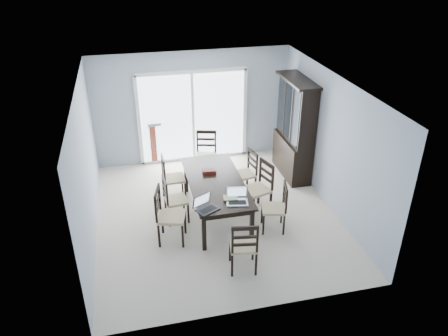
{
  "coord_description": "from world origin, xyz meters",
  "views": [
    {
      "loc": [
        -1.45,
        -6.89,
        4.79
      ],
      "look_at": [
        0.16,
        0.0,
        1.0
      ],
      "focal_mm": 35.0,
      "sensor_mm": 36.0,
      "label": 1
    }
  ],
  "objects_px": {
    "laptop_dark": "(207,207)",
    "china_hutch": "(295,130)",
    "chair_right_near": "(279,202)",
    "cell_phone": "(230,205)",
    "chair_left_mid": "(171,195)",
    "chair_end_near": "(244,242)",
    "chair_right_mid": "(261,182)",
    "chair_left_far": "(169,173)",
    "game_box": "(209,171)",
    "chair_left_near": "(165,210)",
    "laptop_silver": "(237,200)",
    "hot_tub": "(178,126)",
    "dining_table": "(216,185)",
    "chair_end_far": "(206,149)",
    "chair_right_far": "(248,168)"
  },
  "relations": [
    {
      "from": "laptop_dark",
      "to": "hot_tub",
      "type": "relative_size",
      "value": 0.2
    },
    {
      "from": "game_box",
      "to": "dining_table",
      "type": "bearing_deg",
      "value": -80.84
    },
    {
      "from": "dining_table",
      "to": "chair_left_near",
      "type": "distance_m",
      "value": 1.17
    },
    {
      "from": "dining_table",
      "to": "chair_right_mid",
      "type": "distance_m",
      "value": 0.88
    },
    {
      "from": "laptop_dark",
      "to": "hot_tub",
      "type": "xyz_separation_m",
      "value": [
        0.09,
        4.35,
        -0.31
      ]
    },
    {
      "from": "dining_table",
      "to": "chair_end_far",
      "type": "distance_m",
      "value": 1.66
    },
    {
      "from": "chair_left_near",
      "to": "game_box",
      "type": "bearing_deg",
      "value": 147.71
    },
    {
      "from": "game_box",
      "to": "chair_left_mid",
      "type": "bearing_deg",
      "value": -157.36
    },
    {
      "from": "chair_left_near",
      "to": "chair_end_near",
      "type": "relative_size",
      "value": 1.08
    },
    {
      "from": "china_hutch",
      "to": "chair_left_mid",
      "type": "xyz_separation_m",
      "value": [
        -2.87,
        -1.25,
        -0.51
      ]
    },
    {
      "from": "china_hutch",
      "to": "chair_end_far",
      "type": "bearing_deg",
      "value": 167.92
    },
    {
      "from": "chair_right_far",
      "to": "cell_phone",
      "type": "height_order",
      "value": "chair_right_far"
    },
    {
      "from": "chair_right_near",
      "to": "cell_phone",
      "type": "relative_size",
      "value": 10.86
    },
    {
      "from": "chair_left_near",
      "to": "chair_right_far",
      "type": "relative_size",
      "value": 1.11
    },
    {
      "from": "chair_end_near",
      "to": "game_box",
      "type": "relative_size",
      "value": 4.22
    },
    {
      "from": "chair_left_near",
      "to": "laptop_dark",
      "type": "xyz_separation_m",
      "value": [
        0.68,
        -0.34,
        0.17
      ]
    },
    {
      "from": "dining_table",
      "to": "laptop_silver",
      "type": "height_order",
      "value": "laptop_silver"
    },
    {
      "from": "china_hutch",
      "to": "chair_end_near",
      "type": "relative_size",
      "value": 1.97
    },
    {
      "from": "chair_left_mid",
      "to": "chair_end_near",
      "type": "xyz_separation_m",
      "value": [
        0.93,
        -1.69,
        0.03
      ]
    },
    {
      "from": "chair_left_near",
      "to": "hot_tub",
      "type": "xyz_separation_m",
      "value": [
        0.76,
        4.0,
        -0.14
      ]
    },
    {
      "from": "chair_left_far",
      "to": "chair_right_far",
      "type": "xyz_separation_m",
      "value": [
        1.61,
        -0.12,
        -0.01
      ]
    },
    {
      "from": "chair_left_near",
      "to": "laptop_silver",
      "type": "height_order",
      "value": "chair_left_near"
    },
    {
      "from": "chair_right_near",
      "to": "hot_tub",
      "type": "bearing_deg",
      "value": 30.22
    },
    {
      "from": "chair_end_far",
      "to": "laptop_dark",
      "type": "bearing_deg",
      "value": 95.35
    },
    {
      "from": "laptop_silver",
      "to": "cell_phone",
      "type": "distance_m",
      "value": 0.16
    },
    {
      "from": "laptop_silver",
      "to": "chair_left_far",
      "type": "bearing_deg",
      "value": 132.4
    },
    {
      "from": "chair_left_far",
      "to": "game_box",
      "type": "xyz_separation_m",
      "value": [
        0.73,
        -0.47,
        0.2
      ]
    },
    {
      "from": "dining_table",
      "to": "chair_right_mid",
      "type": "bearing_deg",
      "value": -1.77
    },
    {
      "from": "chair_left_far",
      "to": "chair_right_far",
      "type": "bearing_deg",
      "value": 84.51
    },
    {
      "from": "laptop_silver",
      "to": "chair_end_near",
      "type": "bearing_deg",
      "value": -86.31
    },
    {
      "from": "chair_right_near",
      "to": "hot_tub",
      "type": "xyz_separation_m",
      "value": [
        -1.25,
        4.13,
        -0.07
      ]
    },
    {
      "from": "laptop_dark",
      "to": "china_hutch",
      "type": "bearing_deg",
      "value": 14.08
    },
    {
      "from": "chair_end_near",
      "to": "cell_phone",
      "type": "bearing_deg",
      "value": 100.37
    },
    {
      "from": "game_box",
      "to": "chair_left_far",
      "type": "bearing_deg",
      "value": 146.93
    },
    {
      "from": "chair_left_near",
      "to": "china_hutch",
      "type": "bearing_deg",
      "value": 135.18
    },
    {
      "from": "chair_right_mid",
      "to": "chair_end_near",
      "type": "distance_m",
      "value": 1.84
    },
    {
      "from": "chair_right_mid",
      "to": "cell_phone",
      "type": "height_order",
      "value": "chair_right_mid"
    },
    {
      "from": "chair_end_far",
      "to": "cell_phone",
      "type": "xyz_separation_m",
      "value": [
        -0.08,
        -2.53,
        0.13
      ]
    },
    {
      "from": "chair_left_far",
      "to": "laptop_silver",
      "type": "distance_m",
      "value": 1.92
    },
    {
      "from": "chair_right_near",
      "to": "laptop_dark",
      "type": "distance_m",
      "value": 1.38
    },
    {
      "from": "chair_right_mid",
      "to": "chair_end_far",
      "type": "relative_size",
      "value": 1.01
    },
    {
      "from": "chair_right_mid",
      "to": "laptop_silver",
      "type": "relative_size",
      "value": 2.91
    },
    {
      "from": "dining_table",
      "to": "laptop_silver",
      "type": "xyz_separation_m",
      "value": [
        0.2,
        -0.82,
        0.14
      ]
    },
    {
      "from": "chair_left_far",
      "to": "game_box",
      "type": "relative_size",
      "value": 4.15
    },
    {
      "from": "chair_right_near",
      "to": "china_hutch",
      "type": "bearing_deg",
      "value": -14.19
    },
    {
      "from": "chair_left_near",
      "to": "chair_right_far",
      "type": "bearing_deg",
      "value": 138.64
    },
    {
      "from": "dining_table",
      "to": "chair_right_mid",
      "type": "xyz_separation_m",
      "value": [
        0.88,
        -0.03,
        -0.04
      ]
    },
    {
      "from": "chair_end_far",
      "to": "game_box",
      "type": "height_order",
      "value": "chair_end_far"
    },
    {
      "from": "dining_table",
      "to": "game_box",
      "type": "xyz_separation_m",
      "value": [
        -0.05,
        0.33,
        0.11
      ]
    },
    {
      "from": "chair_left_near",
      "to": "chair_left_mid",
      "type": "xyz_separation_m",
      "value": [
        0.17,
        0.58,
        -0.08
      ]
    }
  ]
}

